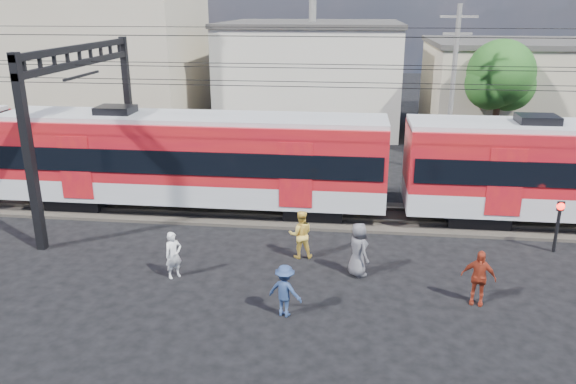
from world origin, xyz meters
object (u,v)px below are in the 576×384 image
commuter_train (198,157)px  pedestrian_a (173,255)px  crossing_signal (559,217)px  pedestrian_c (285,291)px

commuter_train → pedestrian_a: size_ratio=32.15×
commuter_train → pedestrian_a: 6.37m
commuter_train → crossing_signal: commuter_train is taller
pedestrian_a → pedestrian_c: (3.88, -1.93, -0.00)m
commuter_train → pedestrian_c: 9.44m
pedestrian_a → crossing_signal: crossing_signal is taller
pedestrian_a → pedestrian_c: size_ratio=1.00×
commuter_train → crossing_signal: bearing=-10.8°
crossing_signal → commuter_train: bearing=169.2°
pedestrian_a → crossing_signal: size_ratio=0.81×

